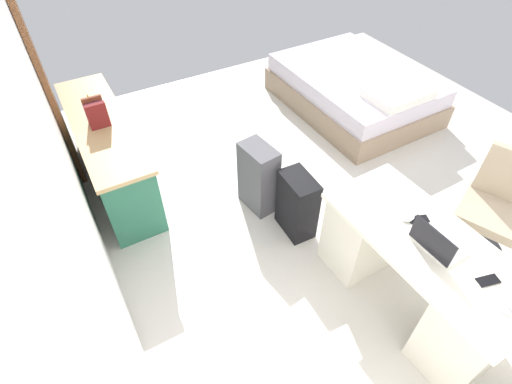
# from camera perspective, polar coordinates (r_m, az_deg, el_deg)

# --- Properties ---
(ground_plane) EXTENTS (5.57, 5.57, 0.00)m
(ground_plane) POSITION_cam_1_polar(r_m,az_deg,el_deg) (4.05, 10.73, 0.66)
(ground_plane) COLOR beige
(wall_back) EXTENTS (4.57, 0.10, 2.85)m
(wall_back) POSITION_cam_1_polar(r_m,az_deg,el_deg) (2.52, -28.12, 6.93)
(wall_back) COLOR white
(wall_back) RESTS_ON ground_plane
(door_wooden) EXTENTS (0.88, 0.05, 2.04)m
(door_wooden) POSITION_cam_1_polar(r_m,az_deg,el_deg) (4.24, -28.59, 15.03)
(door_wooden) COLOR brown
(door_wooden) RESTS_ON ground_plane
(desk) EXTENTS (1.46, 0.70, 0.73)m
(desk) POSITION_cam_1_polar(r_m,az_deg,el_deg) (3.08, 21.95, -10.69)
(desk) COLOR silver
(desk) RESTS_ON ground_plane
(office_chair) EXTENTS (0.60, 0.60, 0.94)m
(office_chair) POSITION_cam_1_polar(r_m,az_deg,el_deg) (3.69, 30.73, -2.57)
(office_chair) COLOR black
(office_chair) RESTS_ON ground_plane
(credenza) EXTENTS (1.80, 0.48, 0.72)m
(credenza) POSITION_cam_1_polar(r_m,az_deg,el_deg) (4.07, -20.35, 5.29)
(credenza) COLOR #28664C
(credenza) RESTS_ON ground_plane
(bed) EXTENTS (1.91, 1.42, 0.58)m
(bed) POSITION_cam_1_polar(r_m,az_deg,el_deg) (5.18, 13.94, 14.12)
(bed) COLOR gray
(bed) RESTS_ON ground_plane
(suitcase_black) EXTENTS (0.37, 0.23, 0.60)m
(suitcase_black) POSITION_cam_1_polar(r_m,az_deg,el_deg) (3.41, 5.92, -1.84)
(suitcase_black) COLOR black
(suitcase_black) RESTS_ON ground_plane
(suitcase_spare_grey) EXTENTS (0.39, 0.26, 0.67)m
(suitcase_spare_grey) POSITION_cam_1_polar(r_m,az_deg,el_deg) (3.59, 0.35, 2.07)
(suitcase_spare_grey) COLOR #4C4C51
(suitcase_spare_grey) RESTS_ON ground_plane
(laptop) EXTENTS (0.32, 0.23, 0.21)m
(laptop) POSITION_cam_1_polar(r_m,az_deg,el_deg) (2.76, 24.53, -6.71)
(laptop) COLOR silver
(laptop) RESTS_ON desk
(computer_mouse) EXTENTS (0.06, 0.10, 0.03)m
(computer_mouse) POSITION_cam_1_polar(r_m,az_deg,el_deg) (2.89, 21.12, -3.49)
(computer_mouse) COLOR white
(computer_mouse) RESTS_ON desk
(cell_phone_near_laptop) EXTENTS (0.10, 0.15, 0.01)m
(cell_phone_near_laptop) POSITION_cam_1_polar(r_m,az_deg,el_deg) (2.78, 30.45, -10.94)
(cell_phone_near_laptop) COLOR black
(cell_phone_near_laptop) RESTS_ON desk
(cell_phone_by_mouse) EXTENTS (0.11, 0.15, 0.01)m
(cell_phone_by_mouse) POSITION_cam_1_polar(r_m,az_deg,el_deg) (2.92, 22.38, -3.65)
(cell_phone_by_mouse) COLOR black
(cell_phone_by_mouse) RESTS_ON desk
(book_row) EXTENTS (0.15, 0.17, 0.24)m
(book_row) POSITION_cam_1_polar(r_m,az_deg,el_deg) (3.77, -21.97, 10.42)
(book_row) COLOR maroon
(book_row) RESTS_ON credenza
(figurine_small) EXTENTS (0.08, 0.08, 0.11)m
(figurine_small) POSITION_cam_1_polar(r_m,az_deg,el_deg) (4.12, -22.95, 12.20)
(figurine_small) COLOR gold
(figurine_small) RESTS_ON credenza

